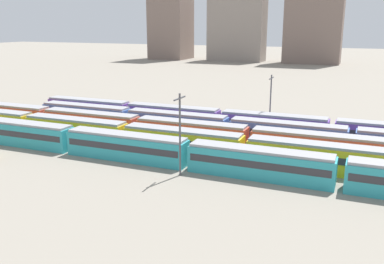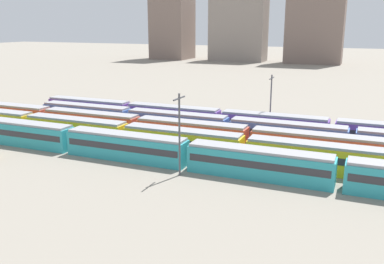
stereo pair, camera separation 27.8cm
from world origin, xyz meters
name	(u,v)px [view 1 (the left image)]	position (x,y,z in m)	size (l,w,h in m)	color
ground_plane	(63,130)	(0.00, 10.40, 0.00)	(600.00, 600.00, 0.00)	gray
train_track_0	(341,173)	(48.01, 0.00, 1.90)	(112.50, 3.06, 3.75)	teal
train_track_1	(126,135)	(16.45, 5.20, 1.90)	(74.70, 3.06, 3.75)	yellow
train_track_2	(250,139)	(34.54, 10.40, 1.90)	(112.50, 3.06, 3.75)	#BC4C38
train_track_3	(287,134)	(39.14, 15.60, 1.90)	(93.60, 3.06, 3.75)	#4C70BC
train_track_4	(221,120)	(26.47, 20.80, 1.90)	(74.70, 3.06, 3.75)	#6B429E
catenary_pole_0	(180,131)	(29.22, -2.98, 5.76)	(0.24, 3.20, 10.41)	#4C4C51
catenary_pole_1	(270,100)	(34.60, 23.72, 5.55)	(0.24, 3.20, 10.00)	#4C4C51
distant_building_0	(171,13)	(-50.39, 162.69, 23.99)	(19.22, 19.39, 47.98)	#7A665B
distant_building_1	(237,29)	(-13.23, 162.69, 16.22)	(28.09, 13.36, 32.44)	gray
distant_building_2	(314,16)	(24.44, 162.69, 22.10)	(26.41, 13.16, 44.20)	#7A665B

